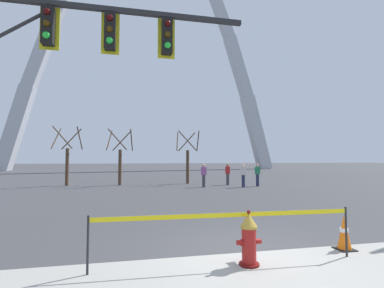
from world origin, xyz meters
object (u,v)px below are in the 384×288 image
at_px(pedestrian_standing_center, 204,175).
at_px(pedestrian_near_trees, 257,175).
at_px(pedestrian_walking_left, 228,174).
at_px(fire_hydrant, 249,239).
at_px(monument_arch, 147,51).
at_px(pedestrian_walking_right, 243,175).
at_px(traffic_cone_by_hydrant, 344,233).
at_px(traffic_signal_gantry, 28,51).

xyz_separation_m(pedestrian_standing_center, pedestrian_near_trees, (3.88, -0.17, 0.00)).
distance_m(pedestrian_walking_left, pedestrian_near_trees, 2.20).
bearing_deg(pedestrian_walking_left, fire_hydrant, -107.78).
height_order(fire_hydrant, pedestrian_walking_left, pedestrian_walking_left).
relative_size(fire_hydrant, monument_arch, 0.02).
bearing_deg(pedestrian_walking_right, fire_hydrant, -111.87).
xyz_separation_m(fire_hydrant, pedestrian_walking_right, (5.32, 13.25, 0.35)).
xyz_separation_m(traffic_cone_by_hydrant, pedestrian_walking_left, (2.48, 14.62, 0.46)).
height_order(monument_arch, pedestrian_walking_right, monument_arch).
distance_m(monument_arch, pedestrian_standing_center, 38.60).
bearing_deg(fire_hydrant, traffic_cone_by_hydrant, 9.67).
distance_m(monument_arch, pedestrian_near_trees, 39.19).
xyz_separation_m(fire_hydrant, pedestrian_near_trees, (6.57, 13.69, 0.35)).
distance_m(traffic_signal_gantry, pedestrian_walking_right, 15.25).
bearing_deg(pedestrian_walking_left, traffic_signal_gantry, -125.79).
height_order(traffic_signal_gantry, monument_arch, monument_arch).
distance_m(pedestrian_walking_right, pedestrian_near_trees, 1.33).
bearing_deg(pedestrian_standing_center, pedestrian_walking_right, -13.16).
bearing_deg(monument_arch, traffic_cone_by_hydrant, -87.32).
height_order(monument_arch, pedestrian_near_trees, monument_arch).
distance_m(fire_hydrant, pedestrian_walking_right, 14.28).
relative_size(traffic_signal_gantry, pedestrian_walking_right, 4.92).
height_order(traffic_cone_by_hydrant, monument_arch, monument_arch).
relative_size(traffic_signal_gantry, pedestrian_standing_center, 4.92).
height_order(fire_hydrant, monument_arch, monument_arch).
bearing_deg(pedestrian_standing_center, pedestrian_near_trees, -2.54).
xyz_separation_m(pedestrian_walking_right, pedestrian_near_trees, (1.25, 0.44, 0.00)).
bearing_deg(monument_arch, pedestrian_walking_right, -81.17).
bearing_deg(traffic_cone_by_hydrant, monument_arch, 92.68).
bearing_deg(fire_hydrant, monument_arch, 89.76).
bearing_deg(pedestrian_near_trees, monument_arch, 101.08).
relative_size(fire_hydrant, pedestrian_walking_left, 0.62).
relative_size(traffic_cone_by_hydrant, pedestrian_standing_center, 0.46).
xyz_separation_m(fire_hydrant, traffic_cone_by_hydrant, (2.34, 0.40, -0.11)).
distance_m(traffic_signal_gantry, pedestrian_walking_left, 16.30).
relative_size(pedestrian_standing_center, pedestrian_near_trees, 1.00).
distance_m(traffic_cone_by_hydrant, pedestrian_walking_right, 13.20).
distance_m(fire_hydrant, traffic_signal_gantry, 6.33).
xyz_separation_m(traffic_cone_by_hydrant, pedestrian_standing_center, (0.35, 13.46, 0.46)).
height_order(traffic_cone_by_hydrant, pedestrian_near_trees, pedestrian_near_trees).
bearing_deg(traffic_signal_gantry, pedestrian_walking_right, 48.61).
distance_m(fire_hydrant, pedestrian_standing_center, 14.12).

